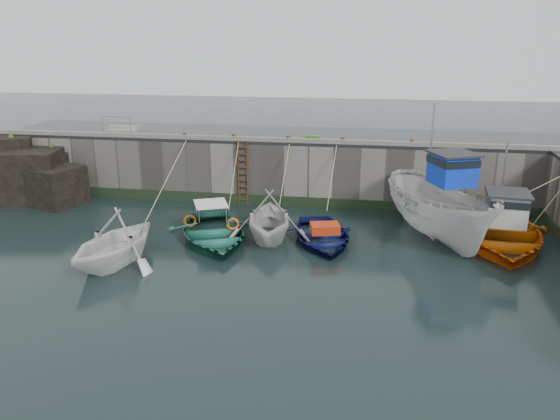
% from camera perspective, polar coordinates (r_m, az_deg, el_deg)
% --- Properties ---
extents(ground, '(120.00, 120.00, 0.00)m').
position_cam_1_polar(ground, '(17.87, -4.88, -8.93)').
color(ground, black).
rests_on(ground, ground).
extents(quay_back, '(30.00, 5.00, 3.00)m').
position_cam_1_polar(quay_back, '(28.99, 1.14, 4.74)').
color(quay_back, slate).
rests_on(quay_back, ground).
extents(road_back, '(30.00, 5.00, 0.16)m').
position_cam_1_polar(road_back, '(28.68, 1.15, 7.81)').
color(road_back, black).
rests_on(road_back, quay_back).
extents(kerb_back, '(30.00, 0.30, 0.20)m').
position_cam_1_polar(kerb_back, '(26.36, 0.40, 7.34)').
color(kerb_back, slate).
rests_on(kerb_back, road_back).
extents(algae_back, '(30.00, 0.08, 0.50)m').
position_cam_1_polar(algae_back, '(26.88, 0.32, 0.94)').
color(algae_back, black).
rests_on(algae_back, ground).
extents(rock_outcrop, '(5.85, 4.24, 3.41)m').
position_cam_1_polar(rock_outcrop, '(30.64, -24.58, 3.37)').
color(rock_outcrop, black).
rests_on(rock_outcrop, ground).
extents(ladder, '(0.51, 0.08, 3.20)m').
position_cam_1_polar(ladder, '(26.86, -3.91, 3.86)').
color(ladder, '#3F1E0F').
rests_on(ladder, ground).
extents(boat_near_white, '(4.72, 5.19, 2.35)m').
position_cam_1_polar(boat_near_white, '(21.16, -16.73, -5.29)').
color(boat_near_white, silver).
rests_on(boat_near_white, ground).
extents(boat_near_white_rope, '(0.04, 6.16, 3.10)m').
position_cam_1_polar(boat_near_white_rope, '(25.68, -11.65, -0.82)').
color(boat_near_white_rope, tan).
rests_on(boat_near_white_rope, ground).
extents(boat_near_blue, '(5.68, 6.49, 1.12)m').
position_cam_1_polar(boat_near_blue, '(22.67, -6.96, -3.09)').
color(boat_near_blue, '#1A5D4B').
rests_on(boat_near_blue, ground).
extents(boat_near_blue_rope, '(0.04, 3.72, 3.10)m').
position_cam_1_polar(boat_near_blue_rope, '(26.15, -4.63, -0.17)').
color(boat_near_blue_rope, tan).
rests_on(boat_near_blue_rope, ground).
extents(boat_near_blacktrim, '(4.46, 4.95, 2.31)m').
position_cam_1_polar(boat_near_blacktrim, '(22.79, -1.16, -2.84)').
color(boat_near_blacktrim, silver).
rests_on(boat_near_blacktrim, ground).
extents(boat_near_blacktrim_rope, '(0.04, 3.27, 3.10)m').
position_cam_1_polar(boat_near_blacktrim_rope, '(26.04, 0.26, -0.19)').
color(boat_near_blacktrim_rope, tan).
rests_on(boat_near_blacktrim_rope, ground).
extents(boat_near_navy, '(4.35, 5.32, 0.96)m').
position_cam_1_polar(boat_near_navy, '(22.42, 4.33, -3.25)').
color(boat_near_navy, '#0A0E41').
rests_on(boat_near_navy, ground).
extents(boat_near_navy_rope, '(0.04, 3.33, 3.10)m').
position_cam_1_polar(boat_near_navy_rope, '(25.75, 5.08, -0.47)').
color(boat_near_navy_rope, tan).
rests_on(boat_near_navy_rope, ground).
extents(boat_far_white, '(5.31, 7.71, 5.79)m').
position_cam_1_polar(boat_far_white, '(23.29, 16.43, -0.09)').
color(boat_far_white, silver).
rests_on(boat_far_white, ground).
extents(boat_far_orange, '(5.29, 7.00, 4.37)m').
position_cam_1_polar(boat_far_orange, '(23.77, 22.09, -2.20)').
color(boat_far_orange, orange).
rests_on(boat_far_orange, ground).
extents(fish_crate, '(0.67, 0.42, 0.27)m').
position_cam_1_polar(fish_crate, '(26.56, 3.41, 7.47)').
color(fish_crate, '#1E7C16').
rests_on(fish_crate, road_back).
extents(railing, '(1.60, 1.05, 1.00)m').
position_cam_1_polar(railing, '(30.00, -16.16, 8.11)').
color(railing, '#A5A8AD').
rests_on(railing, road_back).
extents(bollard_a, '(0.18, 0.18, 0.28)m').
position_cam_1_polar(bollard_a, '(27.67, -9.94, 7.66)').
color(bollard_a, '#3F1E0F').
rests_on(bollard_a, road_back).
extents(bollard_b, '(0.18, 0.18, 0.28)m').
position_cam_1_polar(bollard_b, '(26.95, -4.87, 7.59)').
color(bollard_b, '#3F1E0F').
rests_on(bollard_b, road_back).
extents(bollard_c, '(0.18, 0.18, 0.28)m').
position_cam_1_polar(bollard_c, '(26.42, 0.87, 7.45)').
color(bollard_c, '#3F1E0F').
rests_on(bollard_c, road_back).
extents(bollard_d, '(0.18, 0.18, 0.28)m').
position_cam_1_polar(bollard_d, '(26.16, 6.55, 7.24)').
color(bollard_d, '#3F1E0F').
rests_on(bollard_d, road_back).
extents(bollard_e, '(0.18, 0.18, 0.28)m').
position_cam_1_polar(bollard_e, '(26.19, 13.60, 6.87)').
color(bollard_e, '#3F1E0F').
rests_on(bollard_e, road_back).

